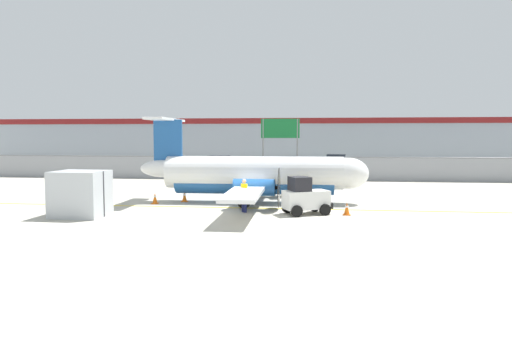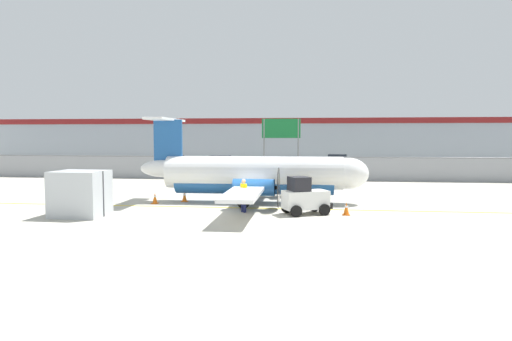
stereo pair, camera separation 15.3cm
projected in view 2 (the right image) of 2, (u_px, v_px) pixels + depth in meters
ground_plane at (246, 208)px, 24.61m from camera, size 140.00×140.00×0.01m
perimeter_fence at (272, 167)px, 40.36m from camera, size 98.00×0.10×2.10m
parking_lot_strip at (280, 170)px, 51.82m from camera, size 98.00×17.00×0.12m
background_building at (289, 140)px, 69.88m from camera, size 91.00×8.10×6.50m
commuter_airplane at (258, 175)px, 26.55m from camera, size 13.42×16.02×4.92m
baggage_tug at (305, 197)px, 22.58m from camera, size 2.58×2.12×1.88m
ground_crew_worker at (244, 194)px, 23.18m from camera, size 0.48×0.48×1.70m
cargo_container at (80, 194)px, 22.05m from camera, size 2.47×2.08×2.20m
traffic_cone_near_left at (346, 209)px, 22.37m from camera, size 0.36×0.36×0.64m
traffic_cone_near_right at (318, 192)px, 29.07m from camera, size 0.36×0.36×0.64m
traffic_cone_far_left at (155, 198)px, 26.18m from camera, size 0.36×0.36×0.64m
traffic_cone_far_right at (184, 196)px, 26.98m from camera, size 0.36×0.36×0.64m
parked_car_0 at (173, 162)px, 52.65m from camera, size 4.30×2.22×1.58m
parked_car_1 at (221, 163)px, 51.52m from camera, size 4.37×2.40×1.58m
parked_car_2 at (288, 164)px, 48.90m from camera, size 4.22×2.03×1.58m
parked_car_3 at (338, 161)px, 55.26m from camera, size 4.38×2.41×1.58m
parked_car_4 at (407, 166)px, 45.35m from camera, size 4.31×2.24×1.58m
highway_sign at (281, 133)px, 42.47m from camera, size 3.60×0.14×5.50m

